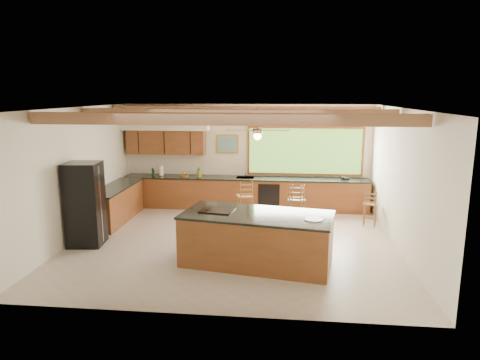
# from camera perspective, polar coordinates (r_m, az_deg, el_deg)

# --- Properties ---
(ground) EXTENTS (7.20, 7.20, 0.00)m
(ground) POSITION_cam_1_polar(r_m,az_deg,el_deg) (9.77, -0.90, -8.29)
(ground) COLOR #C1B3A0
(ground) RESTS_ON ground
(room_shell) EXTENTS (7.27, 6.54, 3.02)m
(room_shell) POSITION_cam_1_polar(r_m,az_deg,el_deg) (9.92, -1.47, 5.16)
(room_shell) COLOR beige
(room_shell) RESTS_ON ground
(counter_run) EXTENTS (7.12, 3.10, 1.25)m
(counter_run) POSITION_cam_1_polar(r_m,az_deg,el_deg) (12.14, -3.34, -2.06)
(counter_run) COLOR brown
(counter_run) RESTS_ON ground
(island) EXTENTS (3.09, 1.85, 1.03)m
(island) POSITION_cam_1_polar(r_m,az_deg,el_deg) (8.48, 2.28, -7.79)
(island) COLOR brown
(island) RESTS_ON ground
(refrigerator) EXTENTS (0.79, 0.77, 1.85)m
(refrigerator) POSITION_cam_1_polar(r_m,az_deg,el_deg) (9.97, -19.97, -3.04)
(refrigerator) COLOR black
(refrigerator) RESTS_ON ground
(bar_stool_a) EXTENTS (0.50, 0.50, 1.10)m
(bar_stool_a) POSITION_cam_1_polar(r_m,az_deg,el_deg) (11.13, 0.60, -2.30)
(bar_stool_a) COLOR brown
(bar_stool_a) RESTS_ON ground
(bar_stool_b) EXTENTS (0.44, 0.44, 1.04)m
(bar_stool_b) POSITION_cam_1_polar(r_m,az_deg,el_deg) (11.01, 7.51, -2.75)
(bar_stool_b) COLOR brown
(bar_stool_b) RESTS_ON ground
(bar_stool_c) EXTENTS (0.43, 0.43, 1.06)m
(bar_stool_c) POSITION_cam_1_polar(r_m,az_deg,el_deg) (11.01, 7.61, -2.70)
(bar_stool_c) COLOR brown
(bar_stool_c) RESTS_ON ground
(bar_stool_d) EXTENTS (0.42, 0.42, 0.94)m
(bar_stool_d) POSITION_cam_1_polar(r_m,az_deg,el_deg) (11.24, 17.05, -3.17)
(bar_stool_d) COLOR brown
(bar_stool_d) RESTS_ON ground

